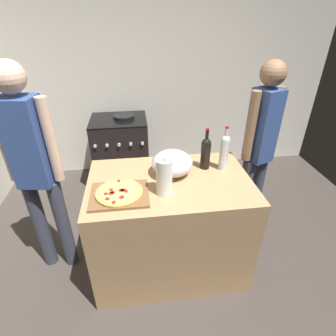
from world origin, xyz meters
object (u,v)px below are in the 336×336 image
(wine_bottle_green, at_px, (224,151))
(mixing_bowl, at_px, (172,163))
(paper_towel_roll, at_px, (164,177))
(person_in_stripes, at_px, (34,165))
(person_in_red, at_px, (259,146))
(pizza, at_px, (119,192))
(wine_bottle_amber, at_px, (206,152))
(stove, at_px, (121,151))

(wine_bottle_green, bearing_deg, mixing_bowl, -176.94)
(paper_towel_roll, relative_size, wine_bottle_green, 0.74)
(person_in_stripes, bearing_deg, mixing_bowl, -2.56)
(wine_bottle_green, distance_m, person_in_red, 0.46)
(mixing_bowl, xyz_separation_m, wine_bottle_green, (0.41, 0.02, 0.07))
(pizza, height_order, person_in_stripes, person_in_stripes)
(mixing_bowl, xyz_separation_m, person_in_stripes, (-1.02, 0.05, 0.04))
(wine_bottle_green, distance_m, wine_bottle_amber, 0.14)
(mixing_bowl, xyz_separation_m, wine_bottle_amber, (0.28, 0.06, 0.05))
(pizza, relative_size, person_in_stripes, 0.18)
(person_in_red, bearing_deg, person_in_stripes, -173.89)
(stove, bearing_deg, paper_towel_roll, -77.07)
(paper_towel_roll, height_order, wine_bottle_green, wine_bottle_green)
(wine_bottle_amber, distance_m, stove, 1.61)
(paper_towel_roll, xyz_separation_m, person_in_red, (0.90, 0.49, -0.06))
(pizza, height_order, mixing_bowl, mixing_bowl)
(stove, height_order, person_in_red, person_in_red)
(stove, bearing_deg, mixing_bowl, -71.31)
(pizza, distance_m, mixing_bowl, 0.47)
(mixing_bowl, distance_m, paper_towel_roll, 0.27)
(person_in_red, bearing_deg, mixing_bowl, -163.47)
(stove, xyz_separation_m, person_in_stripes, (-0.55, -1.32, 0.59))
(mixing_bowl, distance_m, wine_bottle_green, 0.42)
(pizza, distance_m, person_in_stripes, 0.68)
(pizza, distance_m, paper_towel_roll, 0.33)
(wine_bottle_green, relative_size, person_in_red, 0.22)
(wine_bottle_amber, xyz_separation_m, person_in_stripes, (-1.29, -0.01, -0.01))
(wine_bottle_green, xyz_separation_m, stove, (-0.87, 1.34, -0.62))
(person_in_red, bearing_deg, wine_bottle_amber, -161.36)
(paper_towel_roll, distance_m, person_in_red, 1.03)
(wine_bottle_green, height_order, person_in_stripes, person_in_stripes)
(mixing_bowl, relative_size, stove, 0.35)
(pizza, bearing_deg, person_in_stripes, 154.86)
(pizza, height_order, wine_bottle_amber, wine_bottle_amber)
(pizza, xyz_separation_m, mixing_bowl, (0.40, 0.24, 0.06))
(mixing_bowl, relative_size, person_in_red, 0.19)
(person_in_red, bearing_deg, stove, 138.62)
(mixing_bowl, xyz_separation_m, stove, (-0.46, 1.36, -0.55))
(person_in_stripes, height_order, person_in_red, person_in_stripes)
(stove, bearing_deg, person_in_stripes, -112.79)
(wine_bottle_amber, xyz_separation_m, stove, (-0.74, 1.30, -0.60))
(person_in_stripes, relative_size, person_in_red, 1.04)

